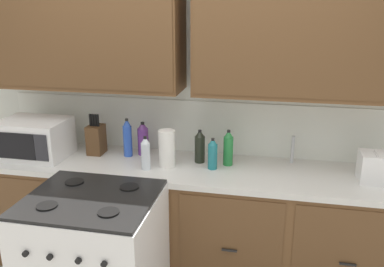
{
  "coord_description": "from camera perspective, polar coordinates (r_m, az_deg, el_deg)",
  "views": [
    {
      "loc": [
        0.59,
        -2.29,
        2.0
      ],
      "look_at": [
        0.06,
        0.27,
        1.17
      ],
      "focal_mm": 38.08,
      "sensor_mm": 36.0,
      "label": 1
    }
  ],
  "objects": [
    {
      "name": "wall_unit",
      "position": [
        2.87,
        -0.16,
        10.91
      ],
      "size": [
        4.11,
        0.4,
        2.53
      ],
      "color": "silver",
      "rests_on": "ground_plane"
    },
    {
      "name": "counter_run",
      "position": [
        3.07,
        -0.93,
        -12.25
      ],
      "size": [
        2.94,
        0.64,
        0.92
      ],
      "color": "black",
      "rests_on": "ground_plane"
    },
    {
      "name": "stove_range",
      "position": [
        2.69,
        -13.29,
        -17.61
      ],
      "size": [
        0.76,
        0.68,
        0.95
      ],
      "color": "white",
      "rests_on": "ground_plane"
    },
    {
      "name": "microwave",
      "position": [
        3.22,
        -21.19,
        -0.64
      ],
      "size": [
        0.48,
        0.37,
        0.28
      ],
      "color": "white",
      "rests_on": "counter_run"
    },
    {
      "name": "toaster",
      "position": [
        2.85,
        25.08,
        -4.4
      ],
      "size": [
        0.28,
        0.18,
        0.19
      ],
      "color": "white",
      "rests_on": "counter_run"
    },
    {
      "name": "knife_block",
      "position": [
        3.15,
        -13.29,
        -0.74
      ],
      "size": [
        0.11,
        0.14,
        0.31
      ],
      "color": "#52361E",
      "rests_on": "counter_run"
    },
    {
      "name": "sink_faucet",
      "position": [
        2.98,
        13.91,
        -2.18
      ],
      "size": [
        0.02,
        0.02,
        0.2
      ],
      "primitive_type": "cylinder",
      "color": "#B2B5BA",
      "rests_on": "counter_run"
    },
    {
      "name": "paper_towel_roll",
      "position": [
        2.83,
        -3.53,
        -2.09
      ],
      "size": [
        0.12,
        0.12,
        0.26
      ],
      "primitive_type": "cylinder",
      "color": "white",
      "rests_on": "counter_run"
    },
    {
      "name": "bottle_dark",
      "position": [
        2.9,
        1.1,
        -1.83
      ],
      "size": [
        0.07,
        0.07,
        0.24
      ],
      "color": "black",
      "rests_on": "counter_run"
    },
    {
      "name": "bottle_violet",
      "position": [
        3.06,
        -6.87,
        -0.73
      ],
      "size": [
        0.08,
        0.08,
        0.25
      ],
      "color": "#663384",
      "rests_on": "counter_run"
    },
    {
      "name": "bottle_blue",
      "position": [
        3.04,
        -9.02,
        -0.61
      ],
      "size": [
        0.06,
        0.06,
        0.29
      ],
      "color": "blue",
      "rests_on": "counter_run"
    },
    {
      "name": "bottle_green",
      "position": [
        2.85,
        5.1,
        -2.04
      ],
      "size": [
        0.07,
        0.07,
        0.26
      ],
      "color": "#237A38",
      "rests_on": "counter_run"
    },
    {
      "name": "bottle_teal",
      "position": [
        2.79,
        2.91,
        -2.88
      ],
      "size": [
        0.06,
        0.06,
        0.22
      ],
      "color": "#1E707A",
      "rests_on": "counter_run"
    },
    {
      "name": "bottle_clear",
      "position": [
        2.79,
        -6.52,
        -2.78
      ],
      "size": [
        0.06,
        0.06,
        0.24
      ],
      "color": "silver",
      "rests_on": "counter_run"
    }
  ]
}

